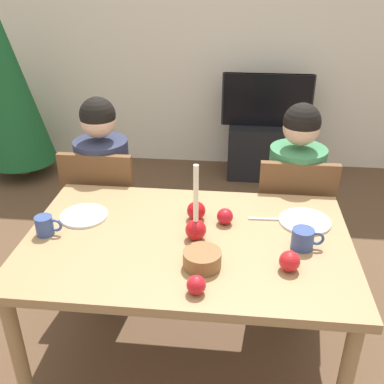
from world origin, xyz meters
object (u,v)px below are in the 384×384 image
at_px(person_right_child, 292,208).
at_px(apple_near_candle, 290,261).
at_px(tv_stand, 263,150).
at_px(plate_left, 84,216).
at_px(tv, 267,100).
at_px(apple_by_right_mug, 196,285).
at_px(candle_centerpiece, 196,225).
at_px(apple_far_edge, 196,211).
at_px(plate_right, 305,221).
at_px(mug_left, 45,226).
at_px(christmas_tree, 10,89).
at_px(person_left_child, 106,198).
at_px(dining_table, 187,254).
at_px(apple_by_left_plate, 225,216).
at_px(bowl_walnuts, 202,259).
at_px(chair_right, 291,220).
at_px(mug_right, 303,239).
at_px(chair_left, 105,210).

relative_size(person_right_child, apple_near_candle, 14.31).
xyz_separation_m(tv_stand, plate_left, (-0.94, -2.17, 0.52)).
bearing_deg(tv, apple_by_right_mug, -97.90).
height_order(candle_centerpiece, apple_far_edge, candle_centerpiece).
height_order(plate_right, mug_left, mug_left).
bearing_deg(tv_stand, apple_by_right_mug, -97.91).
bearing_deg(apple_near_candle, christmas_tree, 134.21).
relative_size(person_left_child, christmas_tree, 0.76).
distance_m(person_left_child, apple_near_candle, 1.29).
relative_size(tv, plate_left, 3.62).
relative_size(dining_table, apple_near_candle, 17.09).
bearing_deg(apple_by_left_plate, plate_left, -179.20).
height_order(bowl_walnuts, apple_by_left_plate, apple_by_left_plate).
xyz_separation_m(tv_stand, apple_near_candle, (-0.03, -2.48, 0.55)).
bearing_deg(chair_right, bowl_walnuts, -118.85).
distance_m(plate_right, bowl_walnuts, 0.58).
distance_m(candle_centerpiece, apple_far_edge, 0.17).
height_order(christmas_tree, apple_by_right_mug, christmas_tree).
distance_m(bowl_walnuts, apple_by_left_plate, 0.34).
bearing_deg(mug_right, dining_table, 177.57).
relative_size(apple_by_left_plate, apple_far_edge, 0.86).
xyz_separation_m(tv_stand, apple_by_right_mug, (-0.37, -2.65, 0.55)).
xyz_separation_m(person_left_child, bowl_walnuts, (0.63, -0.83, 0.21)).
height_order(chair_right, candle_centerpiece, candle_centerpiece).
relative_size(dining_table, mug_right, 10.43).
bearing_deg(mug_left, tv_stand, 65.68).
xyz_separation_m(apple_near_candle, apple_by_right_mug, (-0.34, -0.17, -0.01)).
bearing_deg(mug_left, apple_far_edge, 17.16).
xyz_separation_m(person_right_child, apple_near_candle, (-0.11, -0.82, 0.22)).
xyz_separation_m(person_left_child, apple_by_left_plate, (0.71, -0.50, 0.22)).
height_order(plate_right, apple_far_edge, apple_far_edge).
distance_m(person_right_child, christmas_tree, 2.72).
bearing_deg(apple_by_right_mug, mug_left, 155.11).
bearing_deg(dining_table, person_right_child, 50.92).
distance_m(person_left_child, bowl_walnuts, 1.07).
height_order(candle_centerpiece, apple_by_left_plate, candle_centerpiece).
xyz_separation_m(tv_stand, plate_right, (0.08, -2.11, 0.52)).
xyz_separation_m(person_right_child, tv, (-0.08, 1.66, 0.14)).
bearing_deg(apple_by_left_plate, bowl_walnuts, -102.92).
bearing_deg(tv, dining_table, -100.84).
height_order(person_left_child, apple_by_left_plate, person_left_child).
distance_m(person_left_child, mug_left, 0.71).
xyz_separation_m(plate_right, mug_left, (-1.13, -0.22, 0.04)).
xyz_separation_m(tv_stand, apple_far_edge, (-0.42, -2.13, 0.55)).
distance_m(person_left_child, tv, 1.94).
relative_size(person_left_child, tv_stand, 1.83).
bearing_deg(dining_table, plate_right, 19.68).
relative_size(chair_left, apple_far_edge, 10.49).
xyz_separation_m(dining_table, christmas_tree, (-1.78, 2.08, 0.14)).
distance_m(person_left_child, person_right_child, 1.07).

